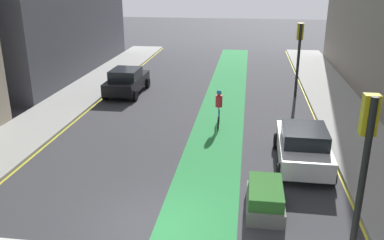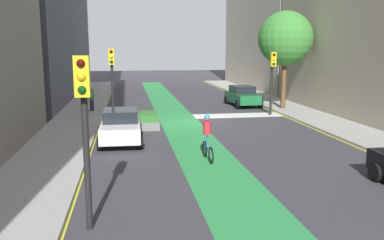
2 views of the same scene
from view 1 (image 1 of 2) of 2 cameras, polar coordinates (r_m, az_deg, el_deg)
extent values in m
plane|color=#38383D|center=(12.39, -5.15, -14.56)|extent=(120.00, 120.00, 0.00)
cube|color=#2D8C47|center=(12.21, 0.44, -15.03)|extent=(2.40, 60.00, 0.01)
cylinder|color=black|center=(10.46, 22.39, -8.82)|extent=(0.16, 0.16, 4.45)
cube|color=gold|center=(9.98, 23.41, 0.65)|extent=(0.35, 0.28, 0.95)
sphere|color=#3F0A0A|center=(10.02, 23.45, 2.53)|extent=(0.20, 0.20, 0.20)
sphere|color=yellow|center=(10.10, 23.22, 0.91)|extent=(0.20, 0.20, 0.20)
sphere|color=#0C3814|center=(10.20, 23.00, -0.69)|extent=(0.20, 0.20, 0.20)
cylinder|color=black|center=(24.98, 14.50, 7.93)|extent=(0.16, 0.16, 4.30)
cube|color=gold|center=(24.91, 14.79, 11.79)|extent=(0.35, 0.28, 0.95)
sphere|color=#3F0A0A|center=(25.01, 14.81, 12.51)|extent=(0.20, 0.20, 0.20)
sphere|color=yellow|center=(25.05, 14.75, 11.83)|extent=(0.20, 0.20, 0.20)
sphere|color=#0C3814|center=(25.09, 14.69, 11.16)|extent=(0.20, 0.20, 0.20)
cube|color=black|center=(25.49, -9.00, 5.12)|extent=(1.82, 4.21, 0.70)
cube|color=black|center=(25.16, -9.21, 6.38)|extent=(1.61, 2.01, 0.55)
cylinder|color=black|center=(27.20, -9.89, 5.22)|extent=(0.22, 0.64, 0.64)
cylinder|color=black|center=(26.70, -6.20, 5.13)|extent=(0.22, 0.64, 0.64)
cylinder|color=black|center=(24.52, -11.96, 3.50)|extent=(0.22, 0.64, 0.64)
cylinder|color=black|center=(23.97, -7.91, 3.38)|extent=(0.22, 0.64, 0.64)
cube|color=silver|center=(16.25, 15.08, -3.82)|extent=(1.86, 4.22, 0.70)
cube|color=black|center=(15.83, 15.35, -2.03)|extent=(1.63, 2.02, 0.55)
cylinder|color=black|center=(17.65, 11.62, -2.85)|extent=(0.23, 0.64, 0.64)
cylinder|color=black|center=(17.86, 17.40, -3.11)|extent=(0.23, 0.64, 0.64)
cylinder|color=black|center=(14.98, 12.07, -7.11)|extent=(0.23, 0.64, 0.64)
cylinder|color=black|center=(15.21, 18.90, -7.34)|extent=(0.23, 0.64, 0.64)
torus|color=black|center=(20.27, 3.76, 0.56)|extent=(0.09, 0.68, 0.68)
torus|color=black|center=(19.29, 3.65, -0.46)|extent=(0.09, 0.68, 0.68)
cylinder|color=#2672BF|center=(19.72, 3.72, 0.56)|extent=(0.10, 0.95, 0.06)
cylinder|color=#2672BF|center=(19.49, 3.72, 1.16)|extent=(0.05, 0.05, 0.50)
cylinder|color=red|center=(19.33, 3.76, 2.64)|extent=(0.32, 0.32, 0.55)
sphere|color=#8C6647|center=(19.22, 3.78, 3.74)|extent=(0.22, 0.22, 0.22)
sphere|color=#268CCC|center=(19.21, 3.78, 3.85)|extent=(0.23, 0.23, 0.23)
cube|color=slate|center=(13.19, 10.06, -11.35)|extent=(1.14, 2.08, 0.45)
cube|color=#33722D|center=(12.98, 10.18, -9.74)|extent=(1.03, 1.87, 0.40)
camera|label=2|loc=(34.32, 11.39, 15.09)|focal=37.95mm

